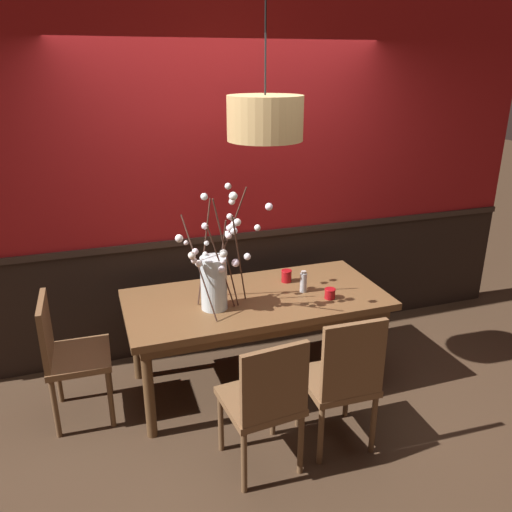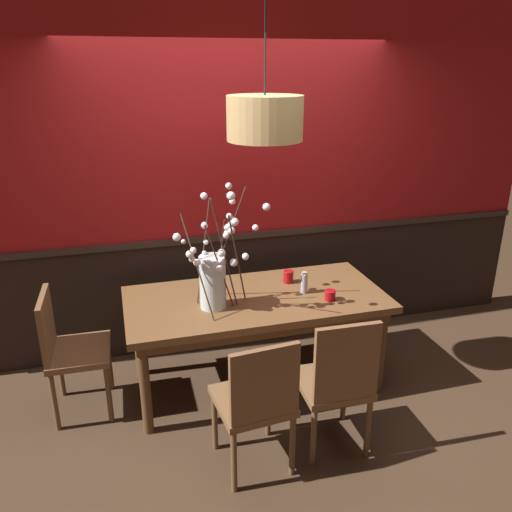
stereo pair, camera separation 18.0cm
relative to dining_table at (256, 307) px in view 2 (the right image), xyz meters
The scene contains 12 objects.
ground_plane 0.65m from the dining_table, ahead, with size 24.00×24.00×0.00m, color #422D1E.
back_wall 1.09m from the dining_table, 90.00° to the left, with size 5.43×0.14×2.94m.
dining_table is the anchor object (origin of this frame).
chair_near_side_right 0.90m from the dining_table, 72.12° to the right, with size 0.43×0.44×0.95m.
chair_head_west_end 1.34m from the dining_table, behind, with size 0.42×0.47×0.91m.
chair_far_side_right 0.94m from the dining_table, 70.65° to the left, with size 0.44×0.44×0.96m.
chair_near_side_left 0.93m from the dining_table, 105.55° to the right, with size 0.46×0.47×0.91m.
vase_with_blossoms 0.46m from the dining_table, 164.17° to the right, with size 0.60×0.54×0.85m.
candle_holder_nearer_center 0.38m from the dining_table, 29.88° to the left, with size 0.08×0.08×0.10m.
candle_holder_nearer_edge 0.55m from the dining_table, 22.39° to the right, with size 0.08×0.08×0.08m.
condiment_bottle 0.40m from the dining_table, ahead, with size 0.05×0.05×0.16m.
pendant_lamp 1.35m from the dining_table, 43.10° to the right, with size 0.49×0.49×1.08m.
Camera 2 is at (-0.93, -3.28, 2.33)m, focal length 36.09 mm.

